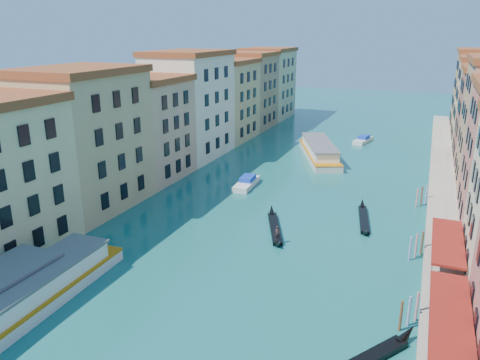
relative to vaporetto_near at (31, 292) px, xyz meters
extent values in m
cube|color=tan|center=(-12.45, 23.58, 8.02)|extent=(12.00, 17.00, 19.00)
cube|color=brown|center=(-12.45, 23.58, 18.02)|extent=(12.80, 17.40, 1.00)
cube|color=tan|center=(-12.45, 39.08, 6.77)|extent=(12.00, 14.00, 16.50)
cube|color=brown|center=(-12.45, 39.08, 15.52)|extent=(12.80, 14.40, 1.00)
cube|color=beige|center=(-12.45, 55.08, 8.52)|extent=(12.00, 18.00, 20.00)
cube|color=brown|center=(-12.45, 55.08, 19.02)|extent=(12.80, 18.40, 1.00)
cube|color=tan|center=(-12.45, 72.08, 7.27)|extent=(12.00, 16.00, 17.50)
cube|color=brown|center=(-12.45, 72.08, 16.52)|extent=(12.80, 16.40, 1.00)
cube|color=#997654|center=(-12.45, 87.58, 7.77)|extent=(12.00, 15.00, 18.50)
cube|color=brown|center=(-12.45, 87.58, 17.52)|extent=(12.80, 15.40, 1.00)
cube|color=tan|center=(-12.45, 103.58, 8.02)|extent=(12.00, 17.00, 19.00)
cube|color=brown|center=(-12.45, 103.58, 18.02)|extent=(12.80, 17.40, 1.00)
cube|color=#9F9080|center=(35.55, 49.08, -0.98)|extent=(4.00, 140.00, 1.00)
cube|color=maroon|center=(35.75, 7.58, 1.52)|extent=(3.20, 15.30, 0.25)
cylinder|color=slate|center=(34.35, 12.68, 0.02)|extent=(0.12, 0.12, 3.00)
cube|color=maroon|center=(35.75, 23.08, 1.52)|extent=(3.20, 12.60, 0.25)
cylinder|color=slate|center=(34.35, 18.88, 0.02)|extent=(0.12, 0.12, 3.00)
cylinder|color=slate|center=(34.35, 27.28, 0.02)|extent=(0.12, 0.12, 3.00)
cylinder|color=#4F2B1B|center=(32.05, 9.08, -0.18)|extent=(0.24, 0.24, 3.20)
cylinder|color=#4F2B1B|center=(32.65, 10.08, -0.18)|extent=(0.24, 0.24, 3.20)
cylinder|color=#4F2B1B|center=(33.25, 11.08, -0.18)|extent=(0.24, 0.24, 3.20)
cylinder|color=#4F2B1B|center=(32.05, 23.08, -0.18)|extent=(0.24, 0.24, 3.20)
cylinder|color=#4F2B1B|center=(32.65, 24.08, -0.18)|extent=(0.24, 0.24, 3.20)
cylinder|color=#4F2B1B|center=(33.25, 25.08, -0.18)|extent=(0.24, 0.24, 3.20)
cylinder|color=#4F2B1B|center=(32.05, 41.08, -0.18)|extent=(0.24, 0.24, 3.20)
cylinder|color=#4F2B1B|center=(32.65, 42.08, -0.18)|extent=(0.24, 0.24, 3.20)
cylinder|color=#4F2B1B|center=(33.25, 43.08, -0.18)|extent=(0.24, 0.24, 3.20)
cube|color=white|center=(0.00, 0.00, -0.82)|extent=(5.79, 22.29, 1.33)
cube|color=white|center=(0.00, 0.00, 0.62)|extent=(5.08, 17.85, 1.77)
cube|color=slate|center=(0.00, 0.00, 1.67)|extent=(5.43, 18.41, 0.28)
cube|color=#CB710B|center=(0.00, 0.00, -0.21)|extent=(5.85, 22.29, 0.28)
cube|color=silver|center=(12.56, 63.01, -0.81)|extent=(13.21, 22.55, 1.34)
cube|color=white|center=(12.56, 63.01, 0.64)|extent=(10.98, 18.21, 1.79)
cube|color=slate|center=(12.56, 63.01, 1.70)|extent=(11.50, 18.86, 0.28)
cube|color=#CB710B|center=(12.56, 63.01, -0.20)|extent=(13.26, 22.57, 0.28)
cube|color=black|center=(15.46, 25.34, -1.25)|extent=(4.78, 9.32, 0.48)
cone|color=black|center=(13.40, 30.27, -0.84)|extent=(1.71, 2.35, 1.79)
cone|color=black|center=(17.51, 20.42, -0.95)|extent=(1.57, 2.01, 1.58)
imported|color=#342122|center=(17.02, 21.60, -0.13)|extent=(0.79, 0.67, 1.84)
cone|color=black|center=(32.71, 7.78, -0.81)|extent=(2.10, 2.44, 1.89)
cube|color=black|center=(25.70, 32.77, -1.26)|extent=(2.77, 9.28, 0.46)
cone|color=black|center=(24.78, 37.81, -0.87)|extent=(1.28, 2.19, 1.72)
cone|color=black|center=(26.63, 27.72, -0.97)|extent=(1.22, 1.84, 1.52)
cube|color=silver|center=(5.57, 40.57, -1.04)|extent=(2.89, 7.86, 0.88)
cube|color=#163AB7|center=(5.54, 41.12, -0.27)|extent=(2.18, 3.42, 0.77)
cube|color=silver|center=(18.77, 80.51, -1.06)|extent=(3.80, 7.77, 0.85)
cube|color=#163AB7|center=(18.88, 81.04, -0.31)|extent=(2.52, 3.51, 0.75)
camera|label=1|loc=(32.33, -27.95, 23.17)|focal=35.00mm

